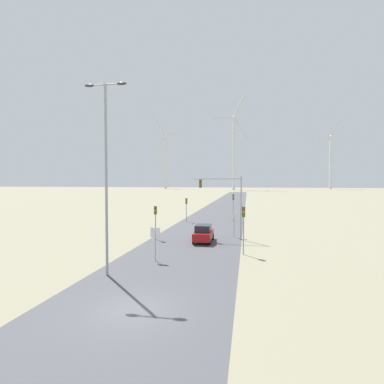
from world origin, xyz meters
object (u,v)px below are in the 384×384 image
at_px(wind_turbine_left, 234,147).
at_px(traffic_light_post_mid_right, 233,201).
at_px(traffic_light_post_mid_left, 186,205).
at_px(car_approaching, 203,233).
at_px(wind_turbine_center, 331,157).
at_px(traffic_light_post_near_left, 155,215).
at_px(traffic_light_mast_overhead, 225,194).
at_px(traffic_light_post_near_right, 244,220).
at_px(wind_turbine_far_left, 165,155).
at_px(stop_sign_near, 155,238).
at_px(streetlamp, 106,160).
at_px(stop_sign_far, 234,219).

bearing_deg(wind_turbine_left, traffic_light_post_mid_right, -87.38).
relative_size(traffic_light_post_mid_left, car_approaching, 0.90).
height_order(car_approaching, wind_turbine_center, wind_turbine_center).
xyz_separation_m(traffic_light_post_mid_left, wind_turbine_center, (77.80, 222.67, 24.21)).
xyz_separation_m(traffic_light_post_near_left, wind_turbine_center, (78.28, 237.18, 24.27)).
distance_m(traffic_light_mast_overhead, wind_turbine_left, 191.85).
relative_size(traffic_light_post_near_right, traffic_light_post_mid_right, 0.97).
bearing_deg(car_approaching, wind_turbine_far_left, 106.63).
bearing_deg(traffic_light_post_mid_right, stop_sign_near, -101.00).
bearing_deg(streetlamp, traffic_light_post_near_left, 92.59).
height_order(stop_sign_near, traffic_light_post_near_right, traffic_light_post_near_right).
bearing_deg(traffic_light_post_mid_left, car_approaching, -71.84).
relative_size(traffic_light_post_near_left, traffic_light_post_mid_left, 0.98).
bearing_deg(stop_sign_near, traffic_light_post_mid_left, 95.56).
relative_size(car_approaching, wind_turbine_far_left, 0.06).
xyz_separation_m(traffic_light_post_near_left, car_approaching, (5.39, -0.46, -1.77)).
bearing_deg(traffic_light_post_near_left, traffic_light_mast_overhead, 11.08).
bearing_deg(traffic_light_post_near_right, stop_sign_near, -153.18).
bearing_deg(traffic_light_post_mid_right, traffic_light_mast_overhead, -90.73).
relative_size(traffic_light_post_mid_left, traffic_light_post_mid_right, 0.86).
height_order(wind_turbine_far_left, wind_turbine_left, wind_turbine_left).
distance_m(stop_sign_near, wind_turbine_left, 202.22).
height_order(traffic_light_post_mid_left, car_approaching, traffic_light_post_mid_left).
bearing_deg(streetlamp, wind_turbine_far_left, 104.72).
bearing_deg(wind_turbine_far_left, traffic_light_post_mid_right, -71.49).
xyz_separation_m(traffic_light_post_near_left, traffic_light_post_mid_left, (0.48, 14.51, 0.06)).
distance_m(streetlamp, car_approaching, 14.82).
distance_m(stop_sign_far, traffic_light_post_mid_left, 14.17).
distance_m(stop_sign_far, traffic_light_post_near_right, 8.20).
xyz_separation_m(stop_sign_far, wind_turbine_left, (-8.73, 188.44, 29.84)).
distance_m(traffic_light_post_mid_right, wind_turbine_center, 232.64).
distance_m(stop_sign_far, wind_turbine_left, 190.98).
bearing_deg(traffic_light_post_mid_left, traffic_light_post_near_right, -65.18).
bearing_deg(wind_turbine_center, car_approaching, -107.05).
relative_size(traffic_light_post_mid_left, wind_turbine_left, 0.05).
distance_m(streetlamp, traffic_light_post_near_right, 12.63).
height_order(traffic_light_post_near_left, traffic_light_post_near_right, traffic_light_post_near_right).
bearing_deg(traffic_light_post_mid_left, streetlamp, -89.81).
xyz_separation_m(wind_turbine_left, wind_turbine_center, (78.56, 45.92, -4.95)).
bearing_deg(stop_sign_far, wind_turbine_far_left, 107.58).
relative_size(stop_sign_near, traffic_light_post_mid_left, 0.72).
height_order(traffic_light_post_near_right, car_approaching, traffic_light_post_near_right).
bearing_deg(stop_sign_far, traffic_light_post_mid_right, 93.09).
bearing_deg(stop_sign_near, car_approaching, 72.16).
height_order(stop_sign_far, wind_turbine_far_left, wind_turbine_far_left).
relative_size(traffic_light_post_near_left, wind_turbine_far_left, 0.05).
bearing_deg(wind_turbine_left, traffic_light_post_near_left, -89.92).
bearing_deg(wind_turbine_far_left, traffic_light_post_near_right, -72.73).
bearing_deg(traffic_light_post_near_left, traffic_light_post_mid_left, 88.10).
bearing_deg(streetlamp, traffic_light_post_mid_left, 90.19).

